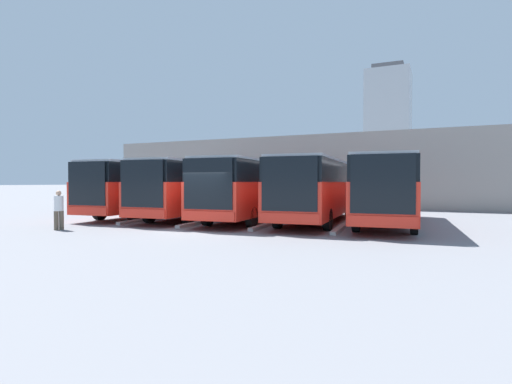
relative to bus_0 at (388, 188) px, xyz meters
name	(u,v)px	position (x,y,z in m)	size (l,w,h in m)	color
ground_plane	(200,231)	(6.92, 6.09, -1.80)	(600.00, 600.00, 0.00)	gray
bus_0	(388,188)	(0.00, 0.00, 0.00)	(3.41, 11.51, 3.22)	red
curb_divider_0	(345,225)	(1.73, 1.68, -1.73)	(0.24, 6.97, 0.15)	#B2B2AD
bus_1	(318,188)	(3.46, 0.19, 0.00)	(3.41, 11.51, 3.22)	red
curb_divider_1	(275,222)	(5.19, 1.87, -1.73)	(0.24, 6.97, 0.15)	#B2B2AD
bus_2	(255,187)	(6.92, 0.55, 0.00)	(3.41, 11.51, 3.22)	red
curb_divider_2	(212,220)	(8.65, 2.23, -1.73)	(0.24, 6.97, 0.15)	#B2B2AD
bus_3	(201,187)	(10.38, 0.57, 0.00)	(3.41, 11.51, 3.22)	red
curb_divider_3	(159,218)	(12.11, 2.25, -1.73)	(0.24, 6.97, 0.15)	#B2B2AD
bus_4	(154,187)	(13.84, 0.52, 0.00)	(3.41, 11.51, 3.22)	red
pedestrian	(59,209)	(12.79, 8.25, -0.88)	(0.51, 0.51, 1.73)	brown
station_building	(329,172)	(6.92, -15.75, 1.23)	(40.05, 12.40, 5.99)	gray
office_tower	(388,128)	(17.84, -164.00, 24.18)	(18.52, 18.52, 53.16)	#ADB2B7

